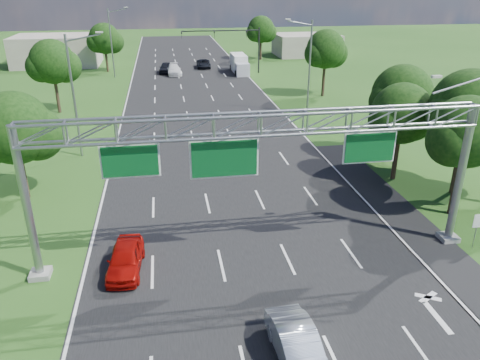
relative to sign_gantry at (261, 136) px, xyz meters
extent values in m
plane|color=#244E17|center=(-0.33, 18.00, -6.89)|extent=(220.00, 220.00, 0.00)
cube|color=black|center=(-0.33, 18.00, -6.89)|extent=(18.00, 180.00, 0.02)
cube|color=black|center=(9.87, 2.00, -6.89)|extent=(3.00, 30.00, 0.02)
cube|color=gray|center=(11.17, 0.00, -6.74)|extent=(1.00, 1.00, 0.30)
cylinder|color=gray|center=(11.17, 0.00, -2.89)|extent=(0.44, 0.44, 8.00)
cube|color=gray|center=(-11.33, 0.00, -6.74)|extent=(1.00, 1.00, 0.30)
cylinder|color=gray|center=(-11.33, 0.00, -2.89)|extent=(0.40, 0.40, 8.00)
cylinder|color=gray|center=(9.97, 0.00, 2.11)|extent=(2.54, 0.12, 0.79)
cube|color=beige|center=(8.77, 0.00, 2.61)|extent=(0.50, 0.22, 0.12)
cube|color=white|center=(-6.33, -0.02, -0.89)|extent=(2.80, 0.05, 1.70)
cube|color=#094C1F|center=(-6.33, -0.08, -0.89)|extent=(2.62, 0.05, 1.52)
cube|color=white|center=(-1.83, -0.02, -1.04)|extent=(3.40, 0.05, 2.00)
cube|color=#094C1F|center=(-1.83, -0.08, -1.04)|extent=(3.22, 0.05, 1.82)
cube|color=white|center=(5.67, -0.02, -0.89)|extent=(2.80, 0.05, 1.70)
cube|color=#094C1F|center=(5.67, -0.08, -0.89)|extent=(2.62, 0.05, 1.52)
cylinder|color=gray|center=(12.07, -1.00, -5.89)|extent=(0.06, 0.06, 2.00)
cube|color=white|center=(12.07, -1.03, -5.19)|extent=(0.60, 0.04, 0.80)
cylinder|color=black|center=(10.67, 53.00, -3.39)|extent=(0.24, 0.24, 7.00)
cylinder|color=black|center=(4.67, 53.00, -0.29)|extent=(12.00, 0.18, 0.18)
imported|color=black|center=(-1.33, 53.00, -0.84)|extent=(0.18, 0.22, 1.10)
imported|color=black|center=(3.67, 53.00, -0.84)|extent=(0.18, 0.22, 1.10)
imported|color=black|center=(8.67, 53.00, -0.84)|extent=(0.18, 0.22, 1.10)
cylinder|color=gray|center=(-11.83, 18.00, -1.89)|extent=(0.20, 0.20, 10.00)
cylinder|color=gray|center=(-10.53, 18.00, 2.81)|extent=(2.78, 0.12, 0.60)
cube|color=beige|center=(-9.23, 18.00, 3.21)|extent=(0.55, 0.22, 0.12)
cylinder|color=gray|center=(-11.83, 53.00, -1.89)|extent=(0.20, 0.20, 10.00)
cylinder|color=gray|center=(-10.53, 53.00, 2.81)|extent=(2.78, 0.12, 0.60)
cube|color=beige|center=(-9.23, 53.00, 3.21)|extent=(0.55, 0.22, 0.12)
cylinder|color=gray|center=(11.17, 28.00, -1.89)|extent=(0.20, 0.20, 10.00)
cylinder|color=gray|center=(9.87, 28.00, 2.81)|extent=(2.78, 0.12, 0.60)
cube|color=beige|center=(8.57, 28.00, 3.21)|extent=(0.55, 0.22, 0.12)
cylinder|color=#2D2116|center=(13.17, 3.00, -5.02)|extent=(0.36, 0.36, 3.74)
sphere|color=black|center=(13.17, 3.00, -1.39)|extent=(4.40, 4.40, 4.40)
sphere|color=black|center=(14.27, 3.40, -1.94)|extent=(3.30, 3.30, 3.30)
sphere|color=black|center=(12.18, 2.70, -1.83)|extent=(3.08, 3.08, 3.08)
cylinder|color=#2D2116|center=(15.17, 6.00, -4.80)|extent=(0.36, 0.36, 4.18)
sphere|color=black|center=(15.17, 6.00, -0.71)|extent=(5.00, 5.00, 5.00)
sphere|color=black|center=(16.42, 6.40, -1.34)|extent=(3.75, 3.75, 3.75)
sphere|color=black|center=(14.04, 5.70, -1.21)|extent=(3.50, 3.50, 3.50)
cylinder|color=#2D2116|center=(12.17, 9.00, -5.24)|extent=(0.36, 0.36, 3.30)
sphere|color=black|center=(12.17, 9.00, -1.83)|extent=(4.40, 4.40, 4.40)
sphere|color=black|center=(13.27, 9.40, -2.38)|extent=(3.30, 3.30, 3.30)
sphere|color=black|center=(11.18, 8.70, -2.27)|extent=(3.08, 3.08, 3.08)
cylinder|color=#2D2116|center=(14.17, 13.00, -5.13)|extent=(0.36, 0.36, 3.52)
sphere|color=black|center=(14.17, 13.00, -1.45)|extent=(4.80, 4.80, 4.80)
sphere|color=black|center=(15.37, 13.40, -2.05)|extent=(3.60, 3.60, 3.60)
sphere|color=black|center=(13.09, 12.70, -1.93)|extent=(3.36, 3.36, 3.36)
cylinder|color=#2D2116|center=(-14.33, 10.00, -5.35)|extent=(0.36, 0.36, 3.08)
sphere|color=black|center=(-14.33, 10.00, -1.89)|extent=(4.80, 4.80, 4.80)
sphere|color=black|center=(-13.13, 10.40, -2.49)|extent=(3.60, 3.60, 3.60)
cylinder|color=#2D2116|center=(-16.33, 33.00, -5.02)|extent=(0.36, 0.36, 3.74)
sphere|color=black|center=(-16.33, 33.00, -1.23)|extent=(4.80, 4.80, 4.80)
sphere|color=black|center=(-15.13, 33.40, -1.83)|extent=(3.60, 3.60, 3.60)
sphere|color=black|center=(-17.41, 32.70, -1.71)|extent=(3.36, 3.36, 3.36)
cylinder|color=#2D2116|center=(-13.33, 58.00, -5.24)|extent=(0.36, 0.36, 3.30)
sphere|color=black|center=(-13.33, 58.00, -1.67)|extent=(4.80, 4.80, 4.80)
sphere|color=black|center=(-12.13, 58.40, -2.27)|extent=(3.60, 3.60, 3.60)
sphere|color=black|center=(-14.41, 57.70, -2.15)|extent=(3.36, 3.36, 3.36)
cylinder|color=#2D2116|center=(15.67, 36.00, -4.91)|extent=(0.36, 0.36, 3.96)
sphere|color=black|center=(15.67, 36.00, -1.01)|extent=(4.80, 4.80, 4.80)
sphere|color=black|center=(16.87, 36.40, -1.61)|extent=(3.60, 3.60, 3.60)
sphere|color=black|center=(14.59, 35.70, -1.49)|extent=(3.36, 3.36, 3.36)
cylinder|color=#2D2116|center=(13.67, 66.00, -5.13)|extent=(0.36, 0.36, 3.52)
sphere|color=black|center=(13.67, 66.00, -1.45)|extent=(4.80, 4.80, 4.80)
sphere|color=black|center=(14.87, 66.40, -2.05)|extent=(3.60, 3.60, 3.60)
sphere|color=black|center=(12.59, 65.70, -1.93)|extent=(3.36, 3.36, 3.36)
cube|color=gray|center=(-22.33, 66.00, -4.39)|extent=(14.00, 10.00, 5.00)
cube|color=gray|center=(23.67, 70.00, -4.89)|extent=(12.00, 9.00, 4.00)
imported|color=#A10C07|center=(-7.05, -0.13, -6.19)|extent=(1.97, 4.25, 1.41)
imported|color=silver|center=(-0.03, -7.66, -6.17)|extent=(1.81, 4.49, 1.45)
imported|color=white|center=(-2.77, 53.74, -6.13)|extent=(2.49, 5.36, 1.52)
imported|color=black|center=(2.40, 59.12, -6.21)|extent=(2.43, 4.95, 1.35)
imported|color=black|center=(-3.97, 55.43, -6.08)|extent=(2.42, 4.92, 1.61)
cube|color=white|center=(7.67, 54.48, -5.43)|extent=(2.14, 5.32, 2.66)
cube|color=silver|center=(7.67, 50.76, -5.92)|extent=(2.04, 1.95, 1.95)
cylinder|color=black|center=(6.70, 50.94, -6.45)|extent=(0.31, 0.89, 0.89)
cylinder|color=black|center=(8.64, 50.94, -6.45)|extent=(0.31, 0.89, 0.89)
cylinder|color=black|center=(6.70, 56.25, -6.45)|extent=(0.31, 0.89, 0.89)
cylinder|color=black|center=(8.64, 56.25, -6.45)|extent=(0.31, 0.89, 0.89)
camera|label=1|loc=(-4.55, -21.27, 7.04)|focal=35.00mm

